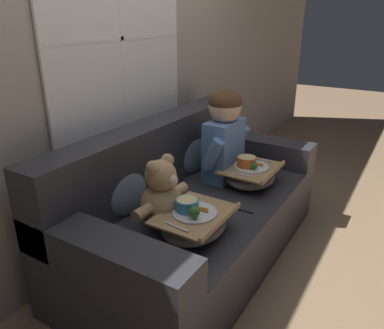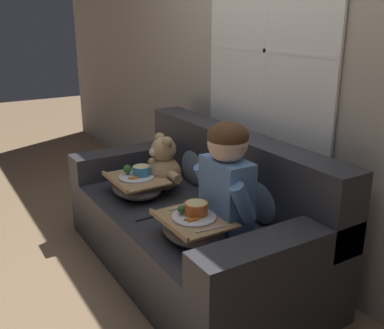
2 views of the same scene
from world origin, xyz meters
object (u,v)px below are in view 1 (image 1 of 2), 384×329
at_px(throw_pillow_behind_teddy, 124,185).
at_px(lap_tray_child, 250,175).
at_px(throw_pillow_behind_child, 191,149).
at_px(teddy_bear, 162,197).
at_px(child_figure, 224,132).
at_px(lap_tray_teddy, 194,222).
at_px(couch, 191,212).

distance_m(throw_pillow_behind_teddy, lap_tray_child, 0.89).
xyz_separation_m(throw_pillow_behind_child, lap_tray_child, (-0.00, -0.48, -0.10)).
height_order(throw_pillow_behind_child, teddy_bear, teddy_bear).
distance_m(child_figure, lap_tray_teddy, 0.83).
distance_m(throw_pillow_behind_child, child_figure, 0.32).
bearing_deg(lap_tray_teddy, teddy_bear, 89.77).
distance_m(couch, lap_tray_teddy, 0.49).
height_order(throw_pillow_behind_child, lap_tray_teddy, throw_pillow_behind_child).
height_order(throw_pillow_behind_child, lap_tray_child, throw_pillow_behind_child).
bearing_deg(child_figure, lap_tray_teddy, -164.25).
xyz_separation_m(couch, lap_tray_teddy, (-0.38, -0.25, 0.19)).
bearing_deg(child_figure, couch, 173.69).
bearing_deg(throw_pillow_behind_child, couch, -148.78).
xyz_separation_m(throw_pillow_behind_child, lap_tray_teddy, (-0.75, -0.48, -0.10)).
xyz_separation_m(teddy_bear, lap_tray_child, (0.75, -0.21, -0.10)).
xyz_separation_m(couch, throw_pillow_behind_child, (0.37, 0.23, 0.29)).
relative_size(throw_pillow_behind_teddy, child_figure, 0.59).
distance_m(lap_tray_child, lap_tray_teddy, 0.75).
relative_size(throw_pillow_behind_child, throw_pillow_behind_teddy, 1.02).
bearing_deg(throw_pillow_behind_teddy, couch, -31.22).
distance_m(teddy_bear, lap_tray_teddy, 0.23).
distance_m(throw_pillow_behind_teddy, teddy_bear, 0.27).
bearing_deg(child_figure, throw_pillow_behind_teddy, 160.29).
height_order(child_figure, teddy_bear, child_figure).
bearing_deg(lap_tray_child, teddy_bear, 164.47).
distance_m(throw_pillow_behind_child, lap_tray_teddy, 0.90).
bearing_deg(throw_pillow_behind_teddy, lap_tray_teddy, -90.13).
bearing_deg(lap_tray_child, lap_tray_teddy, 179.95).
xyz_separation_m(lap_tray_child, lap_tray_teddy, (-0.75, 0.00, -0.00)).
bearing_deg(lap_tray_teddy, child_figure, 15.75).
height_order(lap_tray_child, lap_tray_teddy, lap_tray_teddy).
height_order(couch, throw_pillow_behind_child, couch).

